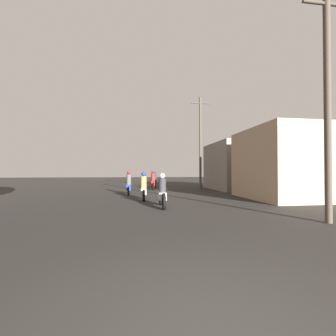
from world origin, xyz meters
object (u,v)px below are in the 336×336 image
building_right_far (243,166)px  utility_pole_near (327,99)px  utility_pole_far (200,142)px  motorcycle_red (153,182)px  motorcycle_white (162,193)px  motorcycle_silver (144,189)px  motorcycle_green (155,181)px  building_right_near (291,164)px  motorcycle_blue (129,185)px

building_right_far → utility_pole_near: (-3.49, -12.61, 1.76)m
utility_pole_far → motorcycle_red: bearing=163.1°
motorcycle_white → motorcycle_silver: 2.69m
motorcycle_silver → building_right_far: building_right_far is taller
building_right_far → utility_pole_near: size_ratio=0.81×
motorcycle_red → building_right_far: 8.05m
motorcycle_white → motorcycle_red: (0.27, 9.73, 0.06)m
motorcycle_green → building_right_far: size_ratio=0.35×
motorcycle_red → building_right_near: (7.52, -7.62, 1.35)m
motorcycle_silver → utility_pole_far: bearing=53.0°
motorcycle_white → motorcycle_green: bearing=93.2°
motorcycle_white → building_right_near: size_ratio=0.40×
utility_pole_near → motorcycle_silver: bearing=130.8°
motorcycle_silver → motorcycle_red: 7.21m
motorcycle_red → building_right_far: size_ratio=0.35×
motorcycle_green → utility_pole_near: 17.14m
motorcycle_blue → utility_pole_near: 11.73m
motorcycle_white → motorcycle_silver: size_ratio=1.08×
motorcycle_red → building_right_near: size_ratio=0.40×
building_right_far → utility_pole_far: size_ratio=0.74×
motorcycle_blue → building_right_near: building_right_near is taller
motorcycle_white → motorcycle_red: bearing=94.7°
motorcycle_white → building_right_near: bearing=21.4°
motorcycle_white → utility_pole_far: 10.13m
motorcycle_blue → utility_pole_far: utility_pole_far is taller
building_right_near → motorcycle_blue: bearing=159.3°
motorcycle_blue → utility_pole_near: utility_pole_near is taller
motorcycle_red → motorcycle_green: size_ratio=1.00×
motorcycle_white → motorcycle_blue: 5.90m
motorcycle_white → utility_pole_near: size_ratio=0.28×
motorcycle_blue → motorcycle_green: size_ratio=0.98×
motorcycle_blue → motorcycle_red: bearing=67.7°
motorcycle_silver → utility_pole_far: utility_pole_far is taller
motorcycle_red → utility_pole_far: size_ratio=0.26×
motorcycle_white → motorcycle_red: size_ratio=1.01×
motorcycle_silver → motorcycle_green: bearing=84.7°
motorcycle_blue → utility_pole_near: bearing=-52.9°
motorcycle_silver → motorcycle_green: motorcycle_green is taller
motorcycle_red → motorcycle_silver: bearing=-107.1°
building_right_far → utility_pole_far: 4.49m
motorcycle_white → building_right_far: size_ratio=0.35×
building_right_near → utility_pole_near: size_ratio=0.71×
building_right_near → utility_pole_near: 6.82m
motorcycle_silver → utility_pole_far: size_ratio=0.24×
motorcycle_red → utility_pole_near: (4.40, -13.42, 3.12)m
motorcycle_red → utility_pole_near: size_ratio=0.28×
motorcycle_white → building_right_far: bearing=53.8°
motorcycle_blue → building_right_far: 10.42m
motorcycle_silver → utility_pole_near: 8.87m
motorcycle_red → utility_pole_far: utility_pole_far is taller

